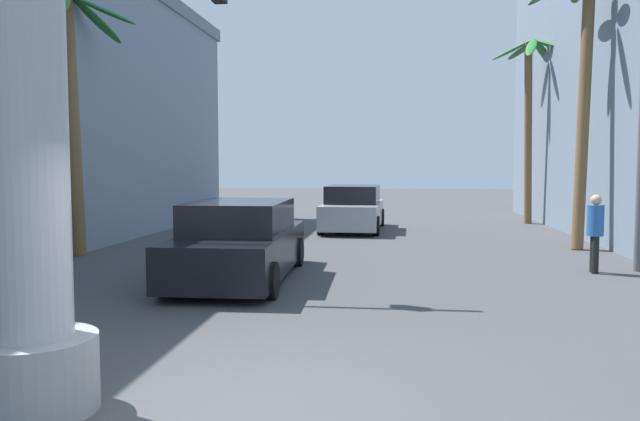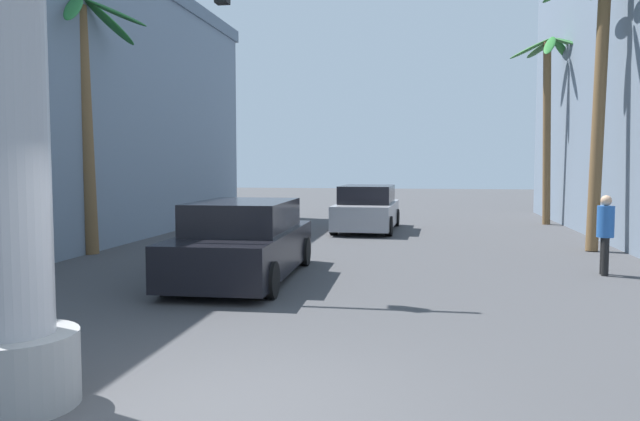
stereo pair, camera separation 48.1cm
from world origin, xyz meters
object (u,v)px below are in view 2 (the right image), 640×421
object	(u,v)px
car_far	(367,209)
street_lamp	(640,69)
car_lead	(244,242)
palm_tree_far_right	(550,97)
traffic_light_mast	(77,58)
pedestrian_mid_right	(605,229)
palm_tree_mid_right	(597,74)
palm_tree_mid_left	(83,93)

from	to	relation	value
car_far	street_lamp	bearing A→B (deg)	-50.61
car_lead	palm_tree_far_right	xyz separation A→B (m)	(8.17, 12.73, 4.06)
traffic_light_mast	pedestrian_mid_right	distance (m)	11.09
car_lead	pedestrian_mid_right	distance (m)	7.42
traffic_light_mast	car_far	bearing A→B (deg)	65.67
pedestrian_mid_right	palm_tree_mid_right	bearing A→B (deg)	79.32
car_far	palm_tree_mid_right	xyz separation A→B (m)	(6.38, -4.01, 3.91)
car_far	palm_tree_far_right	world-z (taller)	palm_tree_far_right
palm_tree_mid_right	traffic_light_mast	bearing A→B (deg)	-150.22
street_lamp	palm_tree_mid_left	bearing A→B (deg)	176.64
palm_tree_mid_left	palm_tree_far_right	xyz separation A→B (m)	(13.12, 10.04, 0.72)
street_lamp	pedestrian_mid_right	bearing A→B (deg)	-153.64
traffic_light_mast	palm_tree_far_right	world-z (taller)	palm_tree_far_right
car_lead	palm_tree_mid_left	bearing A→B (deg)	151.40
palm_tree_mid_right	pedestrian_mid_right	bearing A→B (deg)	-100.68
street_lamp	car_lead	distance (m)	8.85
pedestrian_mid_right	car_far	bearing A→B (deg)	125.21
street_lamp	palm_tree_mid_left	distance (m)	12.87
traffic_light_mast	palm_tree_mid_right	size ratio (longest dim) A/B	0.82
pedestrian_mid_right	traffic_light_mast	bearing A→B (deg)	-167.17
palm_tree_mid_left	pedestrian_mid_right	world-z (taller)	palm_tree_mid_left
street_lamp	palm_tree_mid_right	size ratio (longest dim) A/B	0.95
traffic_light_mast	pedestrian_mid_right	xyz separation A→B (m)	(10.31, 2.35, -3.37)
street_lamp	palm_tree_mid_left	size ratio (longest dim) A/B	1.09
street_lamp	palm_tree_mid_right	bearing A→B (deg)	88.52
palm_tree_mid_left	palm_tree_mid_right	distance (m)	13.27
street_lamp	palm_tree_far_right	xyz separation A→B (m)	(0.28, 10.79, 0.56)
street_lamp	car_lead	world-z (taller)	street_lamp
street_lamp	palm_tree_mid_left	world-z (taller)	street_lamp
traffic_light_mast	car_lead	xyz separation A→B (m)	(3.07, 0.73, -3.59)
car_lead	palm_tree_mid_left	xyz separation A→B (m)	(-4.95, 2.70, 3.34)
traffic_light_mast	street_lamp	bearing A→B (deg)	13.70
palm_tree_mid_left	pedestrian_mid_right	bearing A→B (deg)	-5.06
car_far	palm_tree_far_right	size ratio (longest dim) A/B	0.67
pedestrian_mid_right	palm_tree_far_right	bearing A→B (deg)	85.19
street_lamp	car_far	bearing A→B (deg)	129.39
car_far	pedestrian_mid_right	bearing A→B (deg)	-54.79
palm_tree_mid_left	car_lead	bearing A→B (deg)	-28.60
street_lamp	car_far	size ratio (longest dim) A/B	1.50
palm_tree_mid_right	car_far	bearing A→B (deg)	147.89
palm_tree_mid_right	car_lead	bearing A→B (deg)	-144.99
palm_tree_mid_right	palm_tree_far_right	size ratio (longest dim) A/B	1.06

